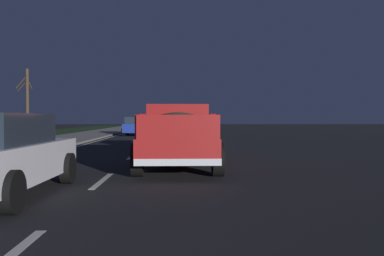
{
  "coord_description": "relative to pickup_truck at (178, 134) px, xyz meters",
  "views": [
    {
      "loc": [
        -0.27,
        -1.78,
        1.46
      ],
      "look_at": [
        11.05,
        -2.14,
        1.18
      ],
      "focal_mm": 38.82,
      "sensor_mm": 36.0,
      "label": 1
    }
  ],
  "objects": [
    {
      "name": "bare_tree_far",
      "position": [
        25.02,
        13.38,
        2.06
      ],
      "size": [
        0.93,
        1.32,
        5.81
      ],
      "color": "#423323",
      "rests_on": "ground"
    },
    {
      "name": "pickup_truck",
      "position": [
        0.0,
        0.0,
        0.0
      ],
      "size": [
        5.43,
        2.29,
        1.87
      ],
      "color": "maroon",
      "rests_on": "ground"
    },
    {
      "name": "sidewalk_shoulder",
      "position": [
        15.11,
        7.45,
        -0.92
      ],
      "size": [
        108.0,
        4.0,
        0.12
      ],
      "primitive_type": "cube",
      "color": "gray",
      "rests_on": "ground"
    },
    {
      "name": "lane_markings",
      "position": [
        16.92,
        4.3,
        -0.98
      ],
      "size": [
        108.0,
        3.54,
        0.01
      ],
      "color": "silver",
      "rests_on": "ground"
    },
    {
      "name": "ground",
      "position": [
        15.11,
        1.75,
        -0.98
      ],
      "size": [
        144.0,
        144.0,
        0.0
      ],
      "primitive_type": "plane",
      "color": "black"
    },
    {
      "name": "sedan_blue",
      "position": [
        22.6,
        3.52,
        -0.2
      ],
      "size": [
        4.41,
        2.03,
        1.54
      ],
      "color": "navy",
      "rests_on": "ground"
    },
    {
      "name": "sedan_tan",
      "position": [
        7.16,
        0.22,
        -0.2
      ],
      "size": [
        4.42,
        2.05,
        1.54
      ],
      "color": "#9E845B",
      "rests_on": "ground"
    }
  ]
}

